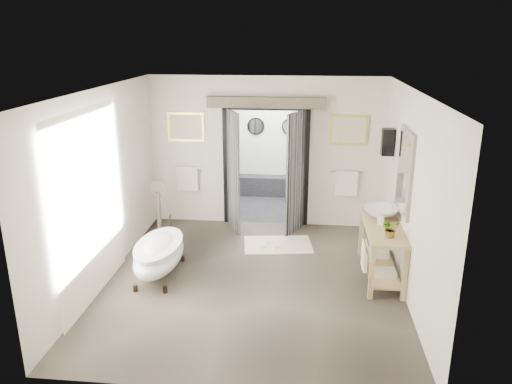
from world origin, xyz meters
TOP-DOWN VIEW (x-y plane):
  - ground_plane at (0.00, 0.00)m, footprint 5.00×5.00m
  - room_shell at (-0.04, -0.12)m, footprint 4.52×5.02m
  - shower_room at (0.00, 3.99)m, footprint 2.22×2.01m
  - back_wall_dressing at (0.00, 2.32)m, footprint 3.82×0.77m
  - clawfoot_tub at (-1.46, 0.05)m, footprint 0.68×1.53m
  - vanity at (1.95, 0.37)m, footprint 0.57×1.60m
  - pedestal_mirror at (-1.90, 1.58)m, footprint 0.32×0.21m
  - rug at (0.31, 1.41)m, footprint 1.30×0.96m
  - slippers at (0.17, 1.34)m, footprint 0.41×0.30m
  - basin at (1.96, 0.66)m, footprint 0.63×0.63m
  - plant at (2.00, -0.09)m, footprint 0.31×0.29m
  - soap_bottle_a at (1.93, 0.41)m, footprint 0.12×0.12m
  - soap_bottle_b at (1.93, 1.04)m, footprint 0.17×0.17m

SIDE VIEW (x-z plane):
  - ground_plane at x=0.00m, z-range 0.00..0.00m
  - rug at x=0.31m, z-range 0.00..0.01m
  - slippers at x=0.17m, z-range 0.01..0.07m
  - clawfoot_tub at x=-1.46m, z-range -0.01..0.74m
  - pedestal_mirror at x=-1.90m, z-range -0.08..1.02m
  - vanity at x=1.95m, z-range 0.08..0.93m
  - shower_room at x=0.00m, z-range -0.35..2.16m
  - soap_bottle_b at x=1.93m, z-range 0.85..1.02m
  - basin at x=1.96m, z-range 0.85..1.04m
  - soap_bottle_a at x=1.93m, z-range 0.85..1.06m
  - plant at x=2.00m, z-range 0.85..1.12m
  - back_wall_dressing at x=0.00m, z-range 0.30..2.82m
  - room_shell at x=-0.04m, z-range 0.40..3.31m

